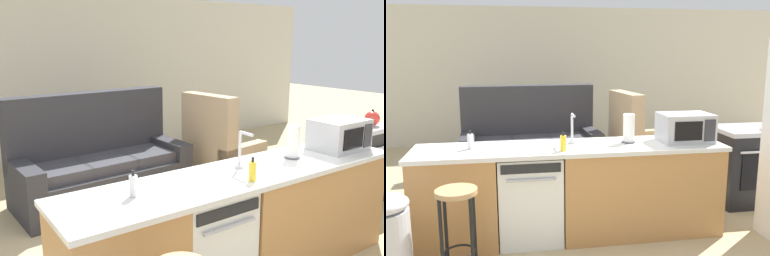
{
  "view_description": "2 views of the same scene",
  "coord_description": "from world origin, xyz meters",
  "views": [
    {
      "loc": [
        -1.87,
        -2.2,
        1.88
      ],
      "look_at": [
        0.22,
        0.82,
        1.08
      ],
      "focal_mm": 38.0,
      "sensor_mm": 36.0,
      "label": 1
    },
    {
      "loc": [
        -0.43,
        -3.71,
        1.79
      ],
      "look_at": [
        0.32,
        0.61,
        0.95
      ],
      "focal_mm": 38.0,
      "sensor_mm": 36.0,
      "label": 2
    }
  ],
  "objects": [
    {
      "name": "wall_back",
      "position": [
        0.3,
        4.2,
        1.3
      ],
      "size": [
        10.0,
        0.06,
        2.6
      ],
      "color": "beige",
      "rests_on": "ground_plane"
    },
    {
      "name": "kitchen_counter",
      "position": [
        0.24,
        0.0,
        0.42
      ],
      "size": [
        2.94,
        0.66,
        0.9
      ],
      "color": "#B77F47",
      "rests_on": "ground_plane"
    },
    {
      "name": "dishwasher",
      "position": [
        -0.25,
        -0.0,
        0.42
      ],
      "size": [
        0.58,
        0.61,
        0.84
      ],
      "color": "white",
      "rests_on": "ground_plane"
    },
    {
      "name": "stove_range",
      "position": [
        2.35,
        0.55,
        0.45
      ],
      "size": [
        0.76,
        0.68,
        0.9
      ],
      "color": "black",
      "rests_on": "ground_plane"
    },
    {
      "name": "microwave",
      "position": [
        1.29,
        -0.0,
        1.04
      ],
      "size": [
        0.5,
        0.37,
        0.28
      ],
      "color": "#B7B7BC",
      "rests_on": "kitchen_counter"
    },
    {
      "name": "sink_faucet",
      "position": [
        0.17,
        0.07,
        1.03
      ],
      "size": [
        0.07,
        0.18,
        0.3
      ],
      "color": "silver",
      "rests_on": "kitchen_counter"
    },
    {
      "name": "paper_towel_roll",
      "position": [
        0.73,
        0.04,
        1.04
      ],
      "size": [
        0.14,
        0.14,
        0.28
      ],
      "color": "#4C4C51",
      "rests_on": "kitchen_counter"
    },
    {
      "name": "soap_bottle",
      "position": [
        0.05,
        -0.19,
        0.97
      ],
      "size": [
        0.06,
        0.06,
        0.18
      ],
      "color": "yellow",
      "rests_on": "kitchen_counter"
    },
    {
      "name": "dish_soap_bottle",
      "position": [
        -0.78,
        0.03,
        0.97
      ],
      "size": [
        0.06,
        0.06,
        0.18
      ],
      "color": "silver",
      "rests_on": "kitchen_counter"
    },
    {
      "name": "kettle",
      "position": [
        2.52,
        0.42,
        0.99
      ],
      "size": [
        0.21,
        0.17,
        0.19
      ],
      "color": "red",
      "rests_on": "stove_range"
    },
    {
      "name": "couch",
      "position": [
        -0.12,
        2.29,
        0.39
      ],
      "size": [
        2.05,
        1.01,
        1.27
      ],
      "color": "#2D2D33",
      "rests_on": "ground_plane"
    },
    {
      "name": "armchair",
      "position": [
        1.45,
        1.93,
        0.35
      ],
      "size": [
        0.9,
        0.95,
        1.2
      ],
      "color": "tan",
      "rests_on": "ground_plane"
    }
  ]
}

